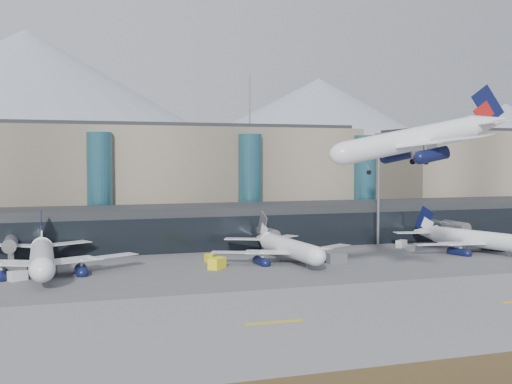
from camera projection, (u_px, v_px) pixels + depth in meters
ground at (359, 290)px, 103.87m from camera, size 900.00×900.00×0.00m
runway_strip at (408, 311)px, 89.63m from camera, size 400.00×40.00×0.04m
runway_markings at (408, 311)px, 89.63m from camera, size 128.00×1.00×0.02m
concourse at (251, 225)px, 158.38m from camera, size 170.00×27.00×10.00m
terminal_main at (132, 179)px, 180.68m from camera, size 130.00×30.00×31.00m
terminal_east at (488, 176)px, 218.03m from camera, size 70.00×30.00×31.00m
teal_towers at (178, 186)px, 168.69m from camera, size 116.40×19.40×46.00m
mountain_ridge at (137, 125)px, 467.02m from camera, size 910.00×400.00×110.00m
lightmast_mid at (378, 187)px, 158.00m from camera, size 3.00×1.20×25.60m
hero_jet at (428, 132)px, 99.91m from camera, size 31.28×31.72×10.25m
jet_parked_left at (42, 249)px, 119.26m from camera, size 37.19×35.86×11.97m
jet_parked_mid at (283, 241)px, 134.06m from camera, size 33.35×32.66×10.76m
jet_parked_right at (465, 233)px, 147.95m from camera, size 32.49×34.09×10.94m
veh_a at (18, 276)px, 112.09m from camera, size 3.53×2.96×1.73m
veh_b at (210, 258)px, 131.65m from camera, size 2.03×3.03×1.66m
veh_c at (337, 258)px, 130.44m from camera, size 3.91×2.13×2.14m
veh_d at (401, 244)px, 153.78m from camera, size 3.46×3.10×1.76m
veh_g at (410, 248)px, 148.43m from camera, size 1.77×2.36×1.22m
veh_h at (217, 263)px, 124.00m from camera, size 4.15×4.22×2.14m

